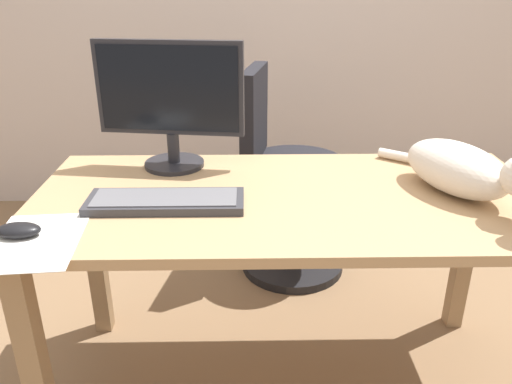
# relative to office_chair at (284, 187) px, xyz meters

# --- Properties ---
(ground_plane) EXTENTS (8.00, 8.00, 0.00)m
(ground_plane) POSITION_rel_office_chair_xyz_m (-0.04, -0.76, -0.42)
(ground_plane) COLOR #846647
(desk) EXTENTS (1.52, 0.72, 0.71)m
(desk) POSITION_rel_office_chair_xyz_m (-0.04, -0.76, 0.20)
(desk) COLOR tan
(desk) RESTS_ON ground_plane
(office_chair) EXTENTS (0.49, 0.48, 0.95)m
(office_chair) POSITION_rel_office_chair_xyz_m (0.00, 0.00, 0.00)
(office_chair) COLOR black
(office_chair) RESTS_ON ground_plane
(monitor) EXTENTS (0.48, 0.20, 0.42)m
(monitor) POSITION_rel_office_chair_xyz_m (-0.41, -0.51, 0.52)
(monitor) COLOR #232328
(monitor) RESTS_ON desk
(keyboard) EXTENTS (0.44, 0.15, 0.03)m
(keyboard) POSITION_rel_office_chair_xyz_m (-0.40, -0.82, 0.31)
(keyboard) COLOR #333338
(keyboard) RESTS_ON desk
(cat) EXTENTS (0.32, 0.57, 0.20)m
(cat) POSITION_rel_office_chair_xyz_m (0.46, -0.76, 0.38)
(cat) COLOR silver
(cat) RESTS_ON desk
(computer_mouse) EXTENTS (0.11, 0.06, 0.04)m
(computer_mouse) POSITION_rel_office_chair_xyz_m (-0.74, -1.00, 0.31)
(computer_mouse) COLOR black
(computer_mouse) RESTS_ON desk
(paper_sheet) EXTENTS (0.23, 0.31, 0.00)m
(paper_sheet) POSITION_rel_office_chair_xyz_m (-0.69, -1.03, 0.30)
(paper_sheet) COLOR white
(paper_sheet) RESTS_ON desk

